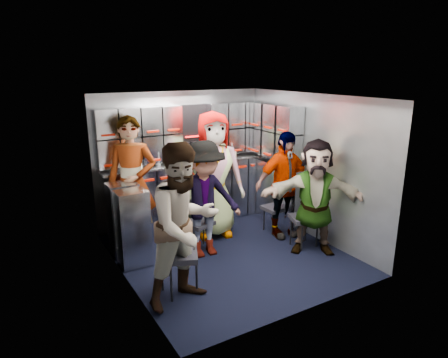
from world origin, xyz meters
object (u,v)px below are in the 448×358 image
attendant_arc_e (315,197)px  jump_seat_mid_left (199,225)px  jump_seat_center (208,207)px  jump_seat_near_right (305,220)px  jump_seat_mid_right (275,209)px  attendant_standing (132,183)px  attendant_arc_d (284,185)px  jump_seat_near_left (179,257)px  attendant_arc_c (213,175)px  attendant_arc_b (205,200)px  attendant_arc_a (184,225)px

attendant_arc_e → jump_seat_mid_left: bearing=-174.7°
jump_seat_center → jump_seat_near_right: size_ratio=0.96×
jump_seat_mid_right → attendant_arc_e: (0.03, -0.82, 0.42)m
jump_seat_mid_right → attendant_standing: bearing=164.0°
jump_seat_near_right → attendant_arc_d: size_ratio=0.30×
attendant_standing → attendant_arc_d: attendant_standing is taller
jump_seat_near_left → attendant_arc_e: 2.05m
jump_seat_mid_left → jump_seat_mid_right: size_ratio=1.08×
attendant_arc_c → attendant_arc_d: bearing=-19.2°
attendant_arc_b → attendant_arc_a: bearing=-123.3°
jump_seat_mid_left → attendant_arc_e: bearing=-32.0°
jump_seat_near_right → attendant_arc_c: attendant_arc_c is taller
jump_seat_mid_right → attendant_arc_c: 1.11m
jump_seat_mid_left → jump_seat_near_right: bearing=-26.1°
jump_seat_near_left → jump_seat_near_right: (2.02, 0.23, -0.04)m
jump_seat_near_right → jump_seat_near_left: bearing=-173.5°
jump_seat_center → attendant_arc_c: (-0.00, -0.18, 0.55)m
jump_seat_mid_left → attendant_arc_a: bearing=-123.2°
jump_seat_mid_right → attendant_standing: 2.17m
attendant_arc_b → attendant_arc_d: bearing=4.4°
jump_seat_near_right → jump_seat_center: bearing=126.8°
jump_seat_mid_left → jump_seat_center: 0.70m
attendant_arc_c → attendant_arc_e: 1.50m
attendant_arc_c → jump_seat_mid_left: bearing=-126.1°
jump_seat_mid_left → jump_seat_center: jump_seat_center is taller
jump_seat_center → attendant_standing: 1.27m
jump_seat_center → attendant_arc_b: (-0.43, -0.73, 0.40)m
jump_seat_mid_right → attendant_arc_e: size_ratio=0.26×
jump_seat_near_left → attendant_arc_c: attendant_arc_c is taller
jump_seat_mid_left → attendant_arc_c: size_ratio=0.23×
jump_seat_near_left → attendant_arc_a: attendant_arc_a is taller
jump_seat_near_left → attendant_arc_e: size_ratio=0.34×
jump_seat_near_left → attendant_arc_e: (2.02, 0.05, 0.35)m
attendant_arc_e → attendant_arc_a: bearing=-136.2°
attendant_arc_b → jump_seat_center: bearing=64.3°
attendant_arc_b → attendant_arc_d: (1.30, -0.01, 0.01)m
jump_seat_mid_left → jump_seat_near_right: size_ratio=0.92×
jump_seat_center → jump_seat_near_right: 1.49m
jump_seat_near_right → jump_seat_mid_left: bearing=153.9°
jump_seat_near_right → attendant_arc_d: (-0.03, 0.46, 0.40)m
jump_seat_near_left → attendant_arc_a: size_ratio=0.31×
jump_seat_near_left → attendant_arc_b: size_ratio=0.34×
attendant_standing → jump_seat_near_left: bearing=-59.3°
jump_seat_center → jump_seat_near_right: jump_seat_near_right is taller
jump_seat_center → jump_seat_mid_right: (0.87, -0.56, -0.02)m
jump_seat_near_left → jump_seat_center: 1.81m
attendant_arc_d → attendant_arc_e: size_ratio=1.01×
jump_seat_mid_right → attendant_arc_d: size_ratio=0.25×
attendant_arc_b → attendant_arc_c: bearing=56.7°
jump_seat_near_left → jump_seat_near_right: size_ratio=1.14×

